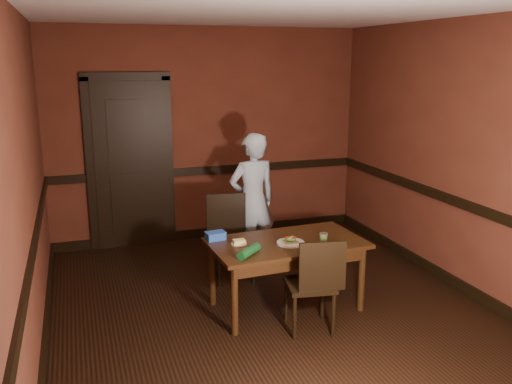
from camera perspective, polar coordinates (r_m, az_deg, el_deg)
floor at (r=5.28m, az=1.24°, el=-12.01°), size 4.00×4.50×0.01m
ceiling at (r=4.77m, az=1.42°, el=18.62°), size 4.00×4.50×0.01m
wall_back at (r=6.97m, az=-5.02°, el=5.94°), size 4.00×0.02×2.70m
wall_front at (r=2.91m, az=16.69°, el=-5.89°), size 4.00×0.02×2.70m
wall_left at (r=4.58m, az=-22.91°, el=0.74°), size 0.02×4.50×2.70m
wall_right at (r=5.83m, az=20.18°, el=3.59°), size 0.02×4.50×2.70m
dado_back at (r=7.04m, az=-4.92°, el=2.30°), size 4.00×0.03×0.10m
dado_left at (r=4.69m, az=-22.21°, el=-4.60°), size 0.03×4.50×0.10m
dado_right at (r=5.91m, az=19.70°, el=-0.71°), size 0.03×4.50×0.10m
baseboard_back at (r=7.25m, az=-4.78°, el=-4.22°), size 4.00×0.03×0.12m
baseboard_left at (r=5.01m, az=-21.32°, el=-13.77°), size 0.03×4.50×0.12m
baseboard_right at (r=6.16m, az=19.07°, el=-8.29°), size 0.03×4.50×0.12m
door at (r=6.82m, az=-13.11°, el=3.25°), size 1.05×0.07×2.20m
dining_table at (r=5.15m, az=3.18°, el=-8.68°), size 1.45×0.87×0.66m
chair_far at (r=5.76m, az=-2.30°, el=-4.93°), size 0.49×0.49×0.90m
chair_near at (r=4.75m, az=5.68°, el=-9.49°), size 0.46×0.46×0.85m
person at (r=6.04m, az=-0.37°, el=-0.94°), size 0.60×0.44×1.52m
sandwich_plate at (r=4.96m, az=3.67°, el=-5.26°), size 0.26×0.26×0.06m
sauce_jar at (r=5.01m, az=7.12°, el=-4.81°), size 0.08×0.08×0.09m
cheese_saucer at (r=4.94m, az=-1.79°, el=-5.33°), size 0.15×0.15×0.05m
food_tub at (r=5.07m, az=-4.30°, el=-4.62°), size 0.19×0.15×0.08m
wrapped_veg at (r=4.65m, az=-0.74°, el=-6.28°), size 0.26×0.24×0.08m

